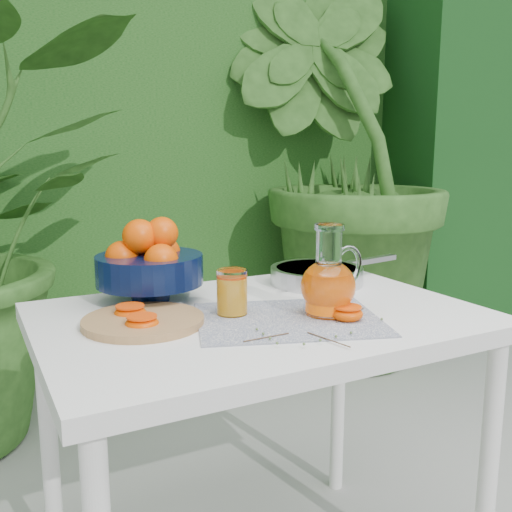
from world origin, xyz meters
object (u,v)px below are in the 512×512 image
white_table (260,345)px  saute_pan (318,274)px  cutting_board (143,321)px  juice_pitcher (329,283)px  fruit_bowl (149,263)px

white_table → saute_pan: bearing=32.9°
white_table → cutting_board: 0.29m
juice_pitcher → white_table: bearing=142.9°
fruit_bowl → saute_pan: 0.48m
white_table → saute_pan: 0.35m
fruit_bowl → juice_pitcher: (0.32, -0.32, -0.02)m
juice_pitcher → saute_pan: juice_pitcher is taller
white_table → cutting_board: bearing=173.7°
white_table → cutting_board: cutting_board is taller
white_table → cutting_board: (-0.27, 0.03, 0.09)m
cutting_board → fruit_bowl: fruit_bowl is taller
cutting_board → fruit_bowl: bearing=69.0°
fruit_bowl → cutting_board: bearing=-111.0°
white_table → saute_pan: (0.28, 0.18, 0.11)m
fruit_bowl → saute_pan: size_ratio=0.64×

